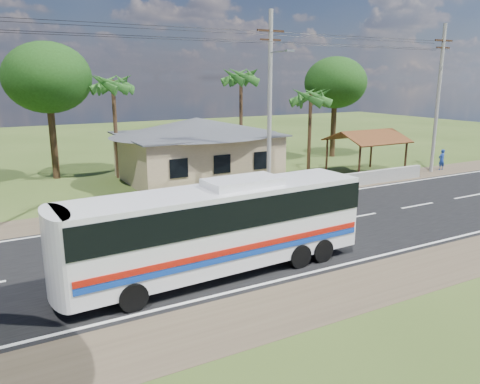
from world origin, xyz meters
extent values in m
plane|color=#334719|center=(0.00, 0.00, 0.00)|extent=(120.00, 120.00, 0.00)
cube|color=black|center=(0.00, 0.00, 0.01)|extent=(120.00, 10.00, 0.02)
cube|color=brown|center=(0.00, 6.50, 0.01)|extent=(120.00, 3.00, 0.01)
cube|color=brown|center=(0.00, -6.50, 0.01)|extent=(120.00, 3.00, 0.01)
cube|color=silver|center=(0.00, 4.70, 0.03)|extent=(120.00, 0.15, 0.01)
cube|color=silver|center=(0.00, -4.70, 0.03)|extent=(120.00, 0.15, 0.01)
cube|color=silver|center=(0.00, 0.00, 0.03)|extent=(120.00, 0.15, 0.01)
cube|color=tan|center=(1.00, 13.00, 1.60)|extent=(10.00, 8.00, 3.20)
cube|color=#4C4F54|center=(1.00, 13.00, 3.25)|extent=(10.60, 8.60, 0.10)
pyramid|color=#4C4F54|center=(1.00, 13.00, 4.40)|extent=(12.40, 10.00, 1.20)
cube|color=black|center=(-2.00, 8.98, 1.70)|extent=(1.20, 0.08, 1.20)
cube|color=black|center=(1.00, 8.98, 1.70)|extent=(1.20, 0.08, 1.20)
cube|color=black|center=(4.00, 8.98, 1.70)|extent=(1.20, 0.08, 1.20)
cylinder|color=#352213|center=(10.70, 6.70, 1.30)|extent=(0.16, 0.16, 2.60)
cylinder|color=#352213|center=(10.70, 10.30, 1.30)|extent=(0.16, 0.16, 2.60)
cylinder|color=#352213|center=(15.30, 6.70, 1.30)|extent=(0.16, 0.16, 2.60)
cylinder|color=#352213|center=(15.30, 10.30, 1.30)|extent=(0.16, 0.16, 2.60)
cube|color=brown|center=(13.00, 7.40, 2.90)|extent=(5.20, 2.28, 0.90)
cube|color=brown|center=(13.00, 9.60, 2.90)|extent=(5.20, 2.28, 0.90)
cube|color=#352213|center=(13.00, 8.50, 3.25)|extent=(5.20, 0.12, 0.12)
cube|color=#9E9E99|center=(12.00, 5.60, 0.45)|extent=(7.00, 0.30, 0.90)
cylinder|color=#9E9E99|center=(3.00, 6.50, 5.50)|extent=(0.26, 0.26, 11.00)
cube|color=#352213|center=(3.00, 6.50, 9.80)|extent=(1.80, 0.12, 0.12)
cube|color=#352213|center=(3.00, 6.50, 9.30)|extent=(1.40, 0.10, 0.10)
cylinder|color=#9E9E99|center=(18.00, 6.50, 5.50)|extent=(0.26, 0.26, 11.00)
cube|color=#352213|center=(18.00, 6.50, 9.80)|extent=(1.80, 0.12, 0.12)
cube|color=#352213|center=(18.00, 6.50, 9.30)|extent=(1.40, 0.10, 0.10)
cylinder|color=gray|center=(3.00, 5.50, 8.60)|extent=(0.08, 2.00, 0.08)
cube|color=gray|center=(3.00, 4.50, 8.60)|extent=(0.50, 0.18, 0.12)
cylinder|color=black|center=(-5.00, 6.50, 9.60)|extent=(16.00, 0.02, 0.02)
cylinder|color=black|center=(10.50, 6.50, 9.60)|extent=(15.00, 0.02, 0.02)
cylinder|color=#47301E|center=(9.50, 11.00, 3.00)|extent=(0.28, 0.28, 6.00)
cylinder|color=#47301E|center=(6.00, 15.50, 3.75)|extent=(0.28, 0.28, 7.50)
cylinder|color=#47301E|center=(-4.00, 16.00, 3.50)|extent=(0.28, 0.28, 7.00)
cylinder|color=#47301E|center=(-8.00, 18.00, 2.97)|extent=(0.50, 0.50, 5.95)
ellipsoid|color=#16350E|center=(-8.00, 18.00, 7.15)|extent=(6.00, 6.00, 4.92)
cylinder|color=#47301E|center=(16.00, 16.00, 2.80)|extent=(0.50, 0.50, 5.60)
ellipsoid|color=#16350E|center=(16.00, 16.00, 6.72)|extent=(5.60, 5.60, 4.59)
cube|color=silver|center=(-5.11, -3.08, 1.84)|extent=(11.44, 2.89, 2.84)
cube|color=black|center=(-5.11, -3.08, 2.55)|extent=(11.49, 2.95, 1.04)
cube|color=black|center=(-10.78, -3.34, 2.22)|extent=(0.21, 2.18, 1.70)
cube|color=#AA150A|center=(-5.06, -4.28, 1.32)|extent=(11.14, 0.56, 0.21)
cube|color=#0D3599|center=(-5.06, -4.28, 1.09)|extent=(11.14, 0.56, 0.21)
cube|color=silver|center=(-4.17, -3.03, 3.40)|extent=(2.90, 1.64, 0.28)
cylinder|color=black|center=(-8.84, -4.34, 0.47)|extent=(0.96, 0.37, 0.95)
cylinder|color=black|center=(-8.94, -2.17, 0.47)|extent=(0.96, 0.37, 0.95)
cylinder|color=black|center=(-2.23, -4.03, 0.47)|extent=(0.96, 0.37, 0.95)
cylinder|color=black|center=(-2.33, -1.86, 0.47)|extent=(0.96, 0.37, 0.95)
cylinder|color=black|center=(-1.10, -3.98, 0.47)|extent=(0.96, 0.37, 0.95)
cylinder|color=black|center=(-1.20, -1.81, 0.47)|extent=(0.96, 0.37, 0.95)
imported|color=black|center=(4.30, 4.84, 0.51)|extent=(2.01, 0.89, 1.02)
imported|color=navy|center=(19.31, 6.64, 0.83)|extent=(0.61, 0.41, 1.65)
camera|label=1|loc=(-12.36, -17.73, 7.13)|focal=35.00mm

